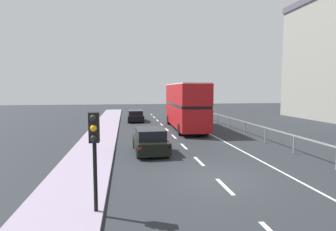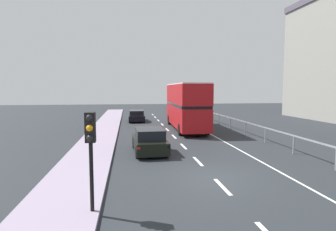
{
  "view_description": "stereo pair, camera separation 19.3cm",
  "coord_description": "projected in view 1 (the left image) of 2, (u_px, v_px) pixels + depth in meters",
  "views": [
    {
      "loc": [
        -3.86,
        -11.58,
        3.87
      ],
      "look_at": [
        -0.63,
        9.78,
        1.82
      ],
      "focal_mm": 30.15,
      "sensor_mm": 36.0,
      "label": 1
    },
    {
      "loc": [
        -3.67,
        -11.61,
        3.87
      ],
      "look_at": [
        -0.63,
        9.78,
        1.82
      ],
      "focal_mm": 30.15,
      "sensor_mm": 36.0,
      "label": 2
    }
  ],
  "objects": [
    {
      "name": "ground_plane",
      "position": [
        216.0,
        179.0,
        12.34
      ],
      "size": [
        75.15,
        120.0,
        0.1
      ],
      "primitive_type": "cube",
      "color": "#24292D"
    },
    {
      "name": "near_sidewalk_kerb",
      "position": [
        76.0,
        183.0,
        11.45
      ],
      "size": [
        2.65,
        80.0,
        0.14
      ],
      "primitive_type": "cube",
      "color": "gray",
      "rests_on": "ground"
    },
    {
      "name": "lane_paint_markings",
      "position": [
        204.0,
        140.0,
        21.4
      ],
      "size": [
        3.45,
        46.0,
        0.01
      ],
      "color": "silver",
      "rests_on": "ground"
    },
    {
      "name": "bridge_side_railing",
      "position": [
        254.0,
        127.0,
        22.02
      ],
      "size": [
        0.1,
        42.0,
        1.12
      ],
      "color": "gray",
      "rests_on": "ground"
    },
    {
      "name": "double_decker_bus_red",
      "position": [
        185.0,
        105.0,
        26.94
      ],
      "size": [
        2.74,
        10.49,
        4.37
      ],
      "rotation": [
        0.0,
        0.0,
        -0.02
      ],
      "color": "#AF1418",
      "rests_on": "ground"
    },
    {
      "name": "hatchback_car_near",
      "position": [
        150.0,
        141.0,
        17.16
      ],
      "size": [
        2.02,
        4.29,
        1.48
      ],
      "rotation": [
        0.0,
        0.0,
        0.04
      ],
      "color": "black",
      "rests_on": "ground"
    },
    {
      "name": "traffic_signal_pole",
      "position": [
        94.0,
        138.0,
        8.39
      ],
      "size": [
        0.3,
        0.42,
        3.03
      ],
      "color": "black",
      "rests_on": "near_sidewalk_kerb"
    },
    {
      "name": "sedan_car_ahead",
      "position": [
        136.0,
        116.0,
        33.55
      ],
      "size": [
        1.92,
        4.54,
        1.33
      ],
      "rotation": [
        0.0,
        0.0,
        -0.01
      ],
      "color": "black",
      "rests_on": "ground"
    }
  ]
}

